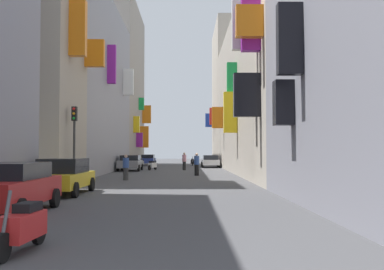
{
  "coord_description": "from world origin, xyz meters",
  "views": [
    {
      "loc": [
        1.35,
        -2.8,
        1.77
      ],
      "look_at": [
        1.65,
        24.96,
        2.83
      ],
      "focal_mm": 40.04,
      "sensor_mm": 36.0,
      "label": 1
    }
  ],
  "objects_px": {
    "parked_car_grey": "(130,163)",
    "pedestrian_crossing": "(184,161)",
    "parked_car_red": "(9,187)",
    "scooter_silver": "(142,163)",
    "parked_car_blue": "(148,159)",
    "pedestrian_near_left": "(126,167)",
    "scooter_black": "(192,162)",
    "parked_car_white": "(210,161)",
    "scooter_white": "(152,165)",
    "scooter_red": "(23,226)",
    "parked_car_yellow": "(63,176)",
    "pedestrian_near_right": "(197,164)",
    "traffic_light_near_corner": "(74,131)"
  },
  "relations": [
    {
      "from": "parked_car_grey",
      "to": "pedestrian_near_right",
      "type": "distance_m",
      "value": 9.84
    },
    {
      "from": "scooter_red",
      "to": "traffic_light_near_corner",
      "type": "bearing_deg",
      "value": 101.6
    },
    {
      "from": "parked_car_red",
      "to": "pedestrian_near_right",
      "type": "height_order",
      "value": "pedestrian_near_right"
    },
    {
      "from": "pedestrian_crossing",
      "to": "pedestrian_near_left",
      "type": "relative_size",
      "value": 1.06
    },
    {
      "from": "scooter_black",
      "to": "pedestrian_near_right",
      "type": "xyz_separation_m",
      "value": [
        0.05,
        -21.64,
        0.36
      ]
    },
    {
      "from": "parked_car_red",
      "to": "scooter_white",
      "type": "bearing_deg",
      "value": 86.5
    },
    {
      "from": "parked_car_red",
      "to": "pedestrian_near_left",
      "type": "bearing_deg",
      "value": 84.79
    },
    {
      "from": "scooter_black",
      "to": "pedestrian_crossing",
      "type": "relative_size",
      "value": 1.12
    },
    {
      "from": "parked_car_white",
      "to": "parked_car_blue",
      "type": "distance_m",
      "value": 10.81
    },
    {
      "from": "parked_car_white",
      "to": "parked_car_blue",
      "type": "xyz_separation_m",
      "value": [
        -7.56,
        7.72,
        0.01
      ]
    },
    {
      "from": "parked_car_grey",
      "to": "traffic_light_near_corner",
      "type": "bearing_deg",
      "value": -92.58
    },
    {
      "from": "parked_car_blue",
      "to": "parked_car_grey",
      "type": "relative_size",
      "value": 1.09
    },
    {
      "from": "parked_car_yellow",
      "to": "parked_car_grey",
      "type": "xyz_separation_m",
      "value": [
        -0.04,
        21.28,
        -0.02
      ]
    },
    {
      "from": "scooter_white",
      "to": "pedestrian_crossing",
      "type": "relative_size",
      "value": 1.01
    },
    {
      "from": "parked_car_red",
      "to": "scooter_black",
      "type": "distance_m",
      "value": 41.06
    },
    {
      "from": "scooter_silver",
      "to": "scooter_black",
      "type": "distance_m",
      "value": 6.95
    },
    {
      "from": "parked_car_grey",
      "to": "pedestrian_crossing",
      "type": "distance_m",
      "value": 5.04
    },
    {
      "from": "parked_car_grey",
      "to": "scooter_black",
      "type": "distance_m",
      "value": 14.96
    },
    {
      "from": "pedestrian_near_right",
      "to": "traffic_light_near_corner",
      "type": "relative_size",
      "value": 0.4
    },
    {
      "from": "pedestrian_crossing",
      "to": "parked_car_grey",
      "type": "bearing_deg",
      "value": -168.0
    },
    {
      "from": "parked_car_yellow",
      "to": "parked_car_grey",
      "type": "bearing_deg",
      "value": 90.11
    },
    {
      "from": "traffic_light_near_corner",
      "to": "scooter_white",
      "type": "bearing_deg",
      "value": 81.73
    },
    {
      "from": "parked_car_blue",
      "to": "scooter_white",
      "type": "relative_size",
      "value": 2.61
    },
    {
      "from": "parked_car_red",
      "to": "scooter_silver",
      "type": "distance_m",
      "value": 36.9
    },
    {
      "from": "parked_car_grey",
      "to": "pedestrian_crossing",
      "type": "xyz_separation_m",
      "value": [
        4.93,
        1.05,
        0.08
      ]
    },
    {
      "from": "parked_car_white",
      "to": "parked_car_yellow",
      "type": "xyz_separation_m",
      "value": [
        -7.71,
        -29.13,
        0.05
      ]
    },
    {
      "from": "parked_car_yellow",
      "to": "pedestrian_near_right",
      "type": "bearing_deg",
      "value": 66.39
    },
    {
      "from": "parked_car_blue",
      "to": "parked_car_yellow",
      "type": "height_order",
      "value": "parked_car_yellow"
    },
    {
      "from": "parked_car_white",
      "to": "scooter_red",
      "type": "distance_m",
      "value": 39.8
    },
    {
      "from": "parked_car_red",
      "to": "pedestrian_crossing",
      "type": "height_order",
      "value": "pedestrian_crossing"
    },
    {
      "from": "parked_car_blue",
      "to": "scooter_silver",
      "type": "relative_size",
      "value": 2.36
    },
    {
      "from": "parked_car_grey",
      "to": "scooter_silver",
      "type": "height_order",
      "value": "parked_car_grey"
    },
    {
      "from": "parked_car_white",
      "to": "scooter_black",
      "type": "bearing_deg",
      "value": 107.89
    },
    {
      "from": "scooter_white",
      "to": "scooter_red",
      "type": "relative_size",
      "value": 0.9
    },
    {
      "from": "parked_car_blue",
      "to": "pedestrian_crossing",
      "type": "height_order",
      "value": "pedestrian_crossing"
    },
    {
      "from": "parked_car_yellow",
      "to": "traffic_light_near_corner",
      "type": "relative_size",
      "value": 1.03
    },
    {
      "from": "parked_car_red",
      "to": "parked_car_yellow",
      "type": "xyz_separation_m",
      "value": [
        -0.11,
        5.62,
        0.0
      ]
    },
    {
      "from": "scooter_white",
      "to": "traffic_light_near_corner",
      "type": "xyz_separation_m",
      "value": [
        -2.64,
        -18.18,
        2.36
      ]
    },
    {
      "from": "parked_car_yellow",
      "to": "parked_car_grey",
      "type": "relative_size",
      "value": 1.05
    },
    {
      "from": "scooter_black",
      "to": "pedestrian_crossing",
      "type": "bearing_deg",
      "value": -94.13
    },
    {
      "from": "parked_car_blue",
      "to": "traffic_light_near_corner",
      "type": "height_order",
      "value": "traffic_light_near_corner"
    },
    {
      "from": "pedestrian_near_left",
      "to": "parked_car_red",
      "type": "bearing_deg",
      "value": -95.21
    },
    {
      "from": "scooter_white",
      "to": "scooter_silver",
      "type": "xyz_separation_m",
      "value": [
        -1.89,
        8.41,
        0.0
      ]
    },
    {
      "from": "scooter_white",
      "to": "parked_car_yellow",
      "type": "bearing_deg",
      "value": -94.63
    },
    {
      "from": "scooter_white",
      "to": "scooter_red",
      "type": "xyz_separation_m",
      "value": [
        0.43,
        -33.16,
        0.0
      ]
    },
    {
      "from": "parked_car_red",
      "to": "parked_car_grey",
      "type": "bearing_deg",
      "value": 90.33
    },
    {
      "from": "parked_car_grey",
      "to": "parked_car_blue",
      "type": "bearing_deg",
      "value": 89.29
    },
    {
      "from": "scooter_black",
      "to": "parked_car_white",
      "type": "bearing_deg",
      "value": -72.11
    },
    {
      "from": "parked_car_white",
      "to": "traffic_light_near_corner",
      "type": "xyz_separation_m",
      "value": [
        -8.5,
        -24.44,
        2.1
      ]
    },
    {
      "from": "parked_car_yellow",
      "to": "pedestrian_near_right",
      "type": "height_order",
      "value": "pedestrian_near_right"
    }
  ]
}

